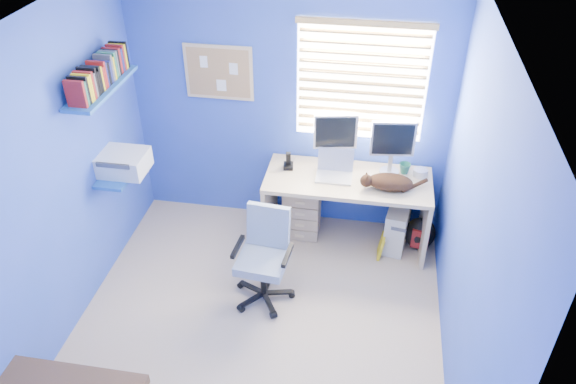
% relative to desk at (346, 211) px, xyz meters
% --- Properties ---
extents(floor, '(3.00, 3.20, 0.00)m').
position_rel_desk_xyz_m(floor, '(-0.61, -1.26, -0.37)').
color(floor, '#BDA58E').
rests_on(floor, ground).
extents(ceiling, '(3.00, 3.20, 0.00)m').
position_rel_desk_xyz_m(ceiling, '(-0.61, -1.26, 2.13)').
color(ceiling, white).
rests_on(ceiling, wall_back).
extents(wall_back, '(3.00, 0.01, 2.50)m').
position_rel_desk_xyz_m(wall_back, '(-0.61, 0.34, 0.88)').
color(wall_back, blue).
rests_on(wall_back, ground).
extents(wall_left, '(0.01, 3.20, 2.50)m').
position_rel_desk_xyz_m(wall_left, '(-2.11, -1.26, 0.88)').
color(wall_left, blue).
rests_on(wall_left, ground).
extents(wall_right, '(0.01, 3.20, 2.50)m').
position_rel_desk_xyz_m(wall_right, '(0.89, -1.26, 0.88)').
color(wall_right, blue).
rests_on(wall_right, ground).
extents(desk, '(1.53, 0.65, 0.74)m').
position_rel_desk_xyz_m(desk, '(0.00, 0.00, 0.00)').
color(desk, '#D3B37E').
rests_on(desk, floor).
extents(laptop, '(0.33, 0.26, 0.22)m').
position_rel_desk_xyz_m(laptop, '(-0.13, -0.01, 0.48)').
color(laptop, silver).
rests_on(laptop, desk).
extents(monitor_left, '(0.42, 0.19, 0.54)m').
position_rel_desk_xyz_m(monitor_left, '(-0.15, 0.21, 0.64)').
color(monitor_left, silver).
rests_on(monitor_left, desk).
extents(monitor_right, '(0.41, 0.17, 0.54)m').
position_rel_desk_xyz_m(monitor_right, '(0.37, 0.16, 0.64)').
color(monitor_right, silver).
rests_on(monitor_right, desk).
extents(phone, '(0.10, 0.12, 0.17)m').
position_rel_desk_xyz_m(phone, '(-0.57, 0.09, 0.45)').
color(phone, black).
rests_on(phone, desk).
extents(mug, '(0.10, 0.09, 0.10)m').
position_rel_desk_xyz_m(mug, '(0.51, 0.18, 0.42)').
color(mug, '#205E48').
rests_on(mug, desk).
extents(cd_spindle, '(0.13, 0.13, 0.07)m').
position_rel_desk_xyz_m(cd_spindle, '(0.65, 0.15, 0.41)').
color(cd_spindle, silver).
rests_on(cd_spindle, desk).
extents(cat, '(0.43, 0.27, 0.14)m').
position_rel_desk_xyz_m(cat, '(0.38, -0.11, 0.44)').
color(cat, black).
rests_on(cat, desk).
extents(tower_pc, '(0.26, 0.46, 0.45)m').
position_rel_desk_xyz_m(tower_pc, '(0.50, 0.03, -0.14)').
color(tower_pc, beige).
rests_on(tower_pc, floor).
extents(drawer_boxes, '(0.35, 0.28, 0.54)m').
position_rel_desk_xyz_m(drawer_boxes, '(-0.43, 0.05, -0.10)').
color(drawer_boxes, tan).
rests_on(drawer_boxes, floor).
extents(yellow_book, '(0.03, 0.17, 0.24)m').
position_rel_desk_xyz_m(yellow_book, '(0.36, -0.17, -0.25)').
color(yellow_book, yellow).
rests_on(yellow_book, floor).
extents(backpack, '(0.32, 0.26, 0.34)m').
position_rel_desk_xyz_m(backpack, '(0.72, 0.02, -0.20)').
color(backpack, black).
rests_on(backpack, floor).
extents(office_chair, '(0.53, 0.53, 0.85)m').
position_rel_desk_xyz_m(office_chair, '(-0.62, -0.86, -0.05)').
color(office_chair, black).
rests_on(office_chair, floor).
extents(window_blinds, '(1.15, 0.05, 1.10)m').
position_rel_desk_xyz_m(window_blinds, '(0.04, 0.31, 1.18)').
color(window_blinds, white).
rests_on(window_blinds, ground).
extents(corkboard, '(0.64, 0.02, 0.52)m').
position_rel_desk_xyz_m(corkboard, '(-1.26, 0.33, 1.18)').
color(corkboard, '#D3B37E').
rests_on(corkboard, ground).
extents(wall_shelves, '(0.42, 0.90, 1.05)m').
position_rel_desk_xyz_m(wall_shelves, '(-1.96, -0.51, 1.06)').
color(wall_shelves, '#2059B0').
rests_on(wall_shelves, ground).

